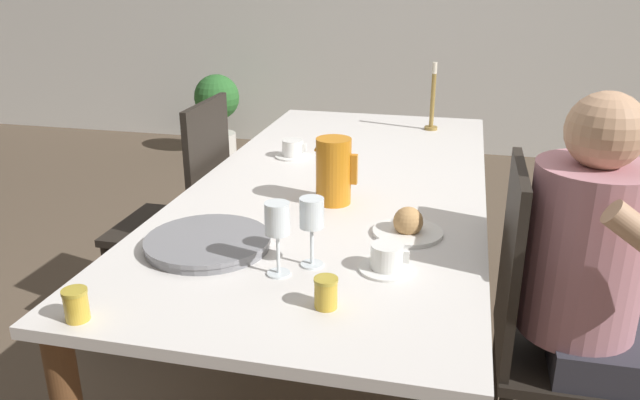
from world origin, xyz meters
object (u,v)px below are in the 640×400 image
Objects in this scene: chair_person_side at (547,330)px; jam_jar_red at (76,303)px; red_pitcher at (334,171)px; wine_glass_water at (277,222)px; serving_tray at (208,243)px; chair_opposite at (185,214)px; potted_plant at (217,107)px; jam_jar_amber at (326,291)px; candlestick_tall at (432,104)px; wine_glass_juice at (312,217)px; teacup_across at (293,150)px; person_seated at (596,277)px; teacup_near_person at (387,259)px; bread_plate at (408,226)px.

jam_jar_red is (-1.04, -0.58, 0.28)m from chair_person_side.
wine_glass_water is at bearing -93.02° from red_pitcher.
serving_tray is at bearing 155.52° from wine_glass_water.
potted_plant is at bearing 19.30° from chair_opposite.
serving_tray is 0.44m from jam_jar_amber.
red_pitcher is at bearing 100.62° from jam_jar_amber.
jam_jar_red reaches higher than serving_tray.
wine_glass_water is at bearing -99.85° from candlestick_tall.
wine_glass_juice reaches higher than teacup_across.
person_seated reaches higher than jam_jar_red.
serving_tray is at bearing -81.71° from person_seated.
teacup_near_person is (-0.43, -0.20, 0.27)m from chair_person_side.
teacup_near_person is (0.19, 0.02, -0.10)m from wine_glass_juice.
wine_glass_water is 0.29m from teacup_near_person.
teacup_near_person is 1.47m from candlestick_tall.
wine_glass_water is (0.66, -0.86, 0.37)m from chair_opposite.
person_seated is 3.88m from potted_plant.
chair_person_side is 0.73m from jam_jar_amber.
chair_opposite is 1.12m from bread_plate.
wine_glass_water is 0.22m from jam_jar_amber.
red_pitcher is 0.33× the size of potted_plant.
wine_glass_juice is at bearing -97.71° from candlestick_tall.
bread_plate is (0.26, -0.20, -0.08)m from red_pitcher.
teacup_across is 0.22× the size of potted_plant.
bread_plate is 0.89m from jam_jar_red.
wine_glass_water reaches higher than serving_tray.
chair_opposite is 3.18× the size of candlestick_tall.
chair_opposite is 4.92× the size of bread_plate.
jam_jar_red is at bearing -115.30° from red_pitcher.
jam_jar_red is at bearing -140.11° from wine_glass_water.
person_seated is 16.50× the size of jam_jar_amber.
wine_glass_water is at bearing -65.37° from potted_plant.
chair_opposite reaches higher than jam_jar_amber.
wine_glass_water is at bearing -76.42° from teacup_across.
jam_jar_amber is at bearing -94.14° from candlestick_tall.
chair_person_side is at bearing -107.90° from person_seated.
candlestick_tall reaches higher than teacup_near_person.
candlestick_tall is (0.93, 0.69, 0.35)m from chair_opposite.
person_seated reaches higher than potted_plant.
red_pitcher reaches higher than jam_jar_amber.
person_seated is 0.74m from jam_jar_amber.
jam_jar_red is at bearing -64.16° from person_seated.
serving_tray is (-0.30, 0.04, -0.12)m from wine_glass_juice.
chair_person_side is at bearing -113.13° from chair_opposite.
candlestick_tall reaches higher than chair_opposite.
chair_opposite is at bearing 132.73° from wine_glass_juice.
chair_opposite is 5.38× the size of wine_glass_juice.
wine_glass_water is 3.72m from potted_plant.
wine_glass_juice is at bearing -63.97° from potted_plant.
chair_opposite is 1.21m from candlestick_tall.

